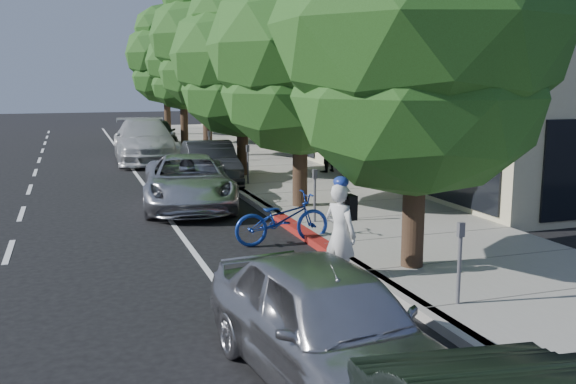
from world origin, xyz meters
name	(u,v)px	position (x,y,z in m)	size (l,w,h in m)	color
ground	(325,250)	(0.00, 0.00, 0.00)	(120.00, 120.00, 0.00)	black
sidewalk	(299,183)	(2.30, 8.00, 0.07)	(4.60, 56.00, 0.15)	gray
curb	(232,187)	(0.00, 8.00, 0.07)	(0.30, 56.00, 0.15)	#9E998E
curb_red_segment	(308,236)	(0.00, 1.00, 0.07)	(0.32, 4.00, 0.15)	maroon
storefront_building	(367,79)	(9.60, 18.00, 3.50)	(10.00, 36.00, 7.00)	beige
street_tree_0	(420,31)	(0.90, -2.00, 4.31)	(5.24, 5.24, 7.27)	black
street_tree_1	(300,50)	(0.90, 4.00, 4.25)	(4.91, 4.91, 7.09)	black
street_tree_2	(241,58)	(0.90, 10.00, 4.24)	(4.99, 4.99, 7.10)	black
street_tree_3	(206,39)	(0.90, 16.00, 5.20)	(4.89, 4.89, 8.35)	black
street_tree_4	(183,63)	(0.90, 22.00, 4.33)	(3.92, 3.92, 6.91)	black
street_tree_5	(166,56)	(0.90, 28.00, 4.91)	(4.91, 4.91, 7.97)	black
cyclist	(340,234)	(-0.59, -2.14, 0.89)	(0.65, 0.43, 1.78)	silver
bicycle	(282,219)	(-0.66, 0.81, 0.55)	(0.73, 2.11, 1.11)	#17369F
silver_suv	(188,182)	(-1.85, 5.50, 0.71)	(2.37, 5.14, 1.43)	silver
dark_sedan	(210,164)	(-0.50, 9.00, 0.73)	(1.54, 4.41, 1.45)	black
white_pickup	(145,141)	(-1.83, 16.02, 0.90)	(2.52, 6.19, 1.80)	silver
dark_suv_far	(157,133)	(-0.61, 21.50, 0.75)	(1.78, 4.43, 1.51)	black
near_car_a	(328,325)	(-2.20, -5.50, 0.73)	(1.73, 4.30, 1.46)	#B2B1B6
pedestrian	(325,151)	(3.90, 9.62, 0.92)	(0.75, 0.59, 1.55)	black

